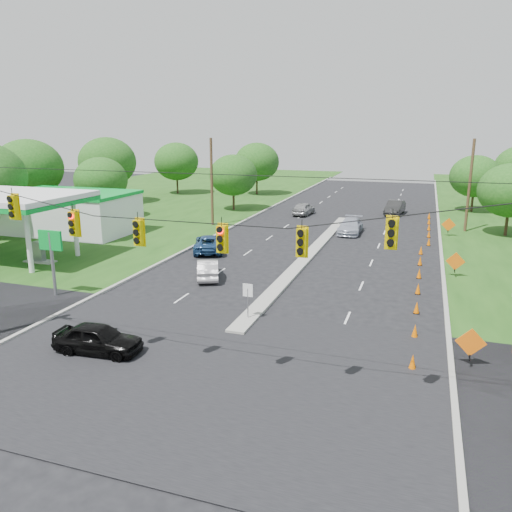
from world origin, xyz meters
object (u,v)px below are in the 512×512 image
(black_sedan, at_px, (98,339))
(white_sedan, at_px, (208,269))
(gas_station, at_px, (60,210))
(blue_pickup, at_px, (209,243))

(black_sedan, bearing_deg, white_sedan, -4.19)
(gas_station, distance_m, white_sedan, 20.10)
(black_sedan, xyz_separation_m, blue_pickup, (-3.07, 19.31, 0.00))
(blue_pickup, bearing_deg, gas_station, -24.59)
(white_sedan, bearing_deg, blue_pickup, -90.66)
(gas_station, xyz_separation_m, white_sedan, (18.43, -7.79, -1.92))
(black_sedan, bearing_deg, blue_pickup, 4.55)
(gas_station, bearing_deg, white_sedan, -22.91)
(gas_station, height_order, blue_pickup, gas_station)
(gas_station, xyz_separation_m, black_sedan, (18.49, -20.16, -1.88))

